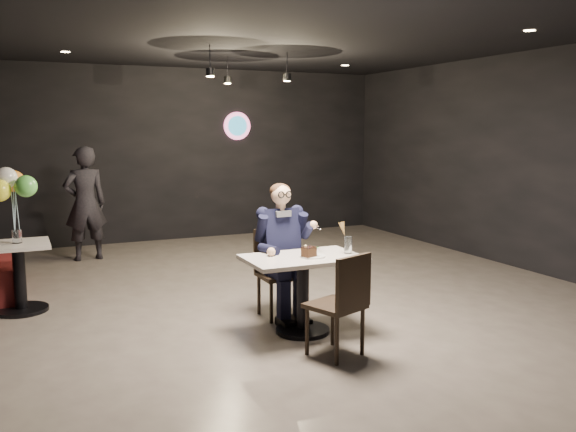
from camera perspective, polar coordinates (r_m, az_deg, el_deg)
name	(u,v)px	position (r m, az deg, el deg)	size (l,w,h in m)	color
floor	(303,301)	(7.04, 1.46, -7.94)	(9.00, 9.00, 0.00)	slate
wall_sign	(237,126)	(11.20, -4.79, 8.40)	(0.50, 0.06, 0.50)	pink
pendant_lights	(241,60)	(8.66, -4.39, 14.31)	(1.40, 1.20, 0.36)	black
main_table	(303,295)	(5.89, 1.39, -7.36)	(1.10, 0.70, 0.75)	white
chair_far	(280,274)	(6.36, -0.75, -5.41)	(0.42, 0.46, 0.92)	black
chair_near	(335,303)	(5.32, 4.42, -8.16)	(0.42, 0.46, 0.92)	black
seated_man	(280,249)	(6.30, -0.76, -3.11)	(0.60, 0.80, 1.44)	black
dessert_plate	(313,256)	(5.79, 2.34, -3.77)	(0.25, 0.25, 0.01)	white
cake_slice	(309,252)	(5.73, 1.97, -3.40)	(0.12, 0.10, 0.08)	black
mint_leaf	(316,248)	(5.76, 2.63, -2.97)	(0.06, 0.04, 0.01)	#2E8C2E
sundae_glass	(348,245)	(5.95, 5.64, -2.72)	(0.07, 0.07, 0.17)	silver
wafer_cone	(343,229)	(5.90, 5.16, -1.20)	(0.06, 0.06, 0.13)	tan
side_table	(19,275)	(7.15, -23.83, -5.09)	(0.64, 0.64, 0.80)	white
balloon_vase	(17,236)	(7.07, -24.03, -1.74)	(0.10, 0.10, 0.15)	silver
balloon_bunch	(14,197)	(7.01, -24.23, 1.66)	(0.42, 0.42, 0.69)	#FEFF35
passerby	(85,203)	(9.53, -18.44, 1.12)	(0.62, 0.41, 1.70)	black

